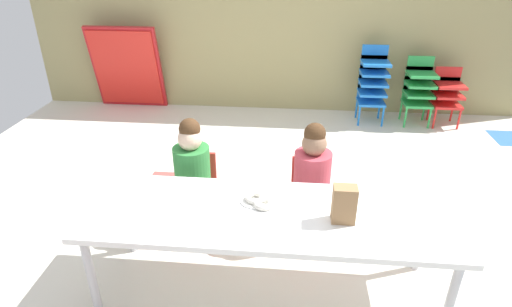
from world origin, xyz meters
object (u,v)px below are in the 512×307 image
(donut_powdered_on_plate, at_px, (254,198))
(donut_powdered_loose, at_px, (264,204))
(craft_table, at_px, (269,219))
(kid_chair_blue_stack, at_px, (373,81))
(paper_bag_brown, at_px, (344,204))
(paper_plate_near_edge, at_px, (254,200))
(kid_chair_red_stack, at_px, (447,93))
(folded_activity_table, at_px, (127,68))
(seated_child_middle_seat, at_px, (312,172))
(kid_chair_green_stack, at_px, (419,87))
(seated_child_near_camera, at_px, (192,167))

(donut_powdered_on_plate, bearing_deg, donut_powdered_loose, -40.55)
(craft_table, bearing_deg, donut_powdered_on_plate, 131.70)
(kid_chair_blue_stack, bearing_deg, paper_bag_brown, -101.83)
(paper_plate_near_edge, bearing_deg, craft_table, -48.30)
(kid_chair_red_stack, xyz_separation_m, folded_activity_table, (-3.98, 0.18, 0.14))
(seated_child_middle_seat, distance_m, folded_activity_table, 3.45)
(kid_chair_green_stack, bearing_deg, craft_table, -118.28)
(kid_chair_green_stack, relative_size, folded_activity_table, 0.74)
(kid_chair_red_stack, xyz_separation_m, paper_bag_brown, (-1.51, -3.00, 0.32))
(kid_chair_blue_stack, xyz_separation_m, paper_plate_near_edge, (-1.14, -2.85, 0.09))
(kid_chair_red_stack, relative_size, paper_plate_near_edge, 3.78)
(seated_child_middle_seat, xyz_separation_m, kid_chair_red_stack, (1.66, 2.37, -0.16))
(donut_powdered_on_plate, bearing_deg, folded_activity_table, 122.87)
(kid_chair_blue_stack, xyz_separation_m, kid_chair_red_stack, (0.88, -0.00, -0.12))
(donut_powdered_on_plate, bearing_deg, craft_table, -48.30)
(kid_chair_red_stack, distance_m, donut_powdered_loose, 3.51)
(craft_table, xyz_separation_m, paper_bag_brown, (0.42, -0.04, 0.16))
(seated_child_middle_seat, height_order, kid_chair_red_stack, seated_child_middle_seat)
(kid_chair_green_stack, distance_m, paper_bag_brown, 3.23)
(paper_plate_near_edge, bearing_deg, folded_activity_table, 122.87)
(kid_chair_green_stack, bearing_deg, donut_powdered_loose, -119.25)
(kid_chair_green_stack, relative_size, kid_chair_red_stack, 1.18)
(kid_chair_blue_stack, distance_m, paper_plate_near_edge, 3.07)
(kid_chair_green_stack, distance_m, folded_activity_table, 3.65)
(kid_chair_blue_stack, height_order, donut_powdered_loose, kid_chair_blue_stack)
(kid_chair_blue_stack, height_order, kid_chair_green_stack, kid_chair_blue_stack)
(paper_bag_brown, relative_size, paper_plate_near_edge, 1.22)
(seated_child_near_camera, bearing_deg, seated_child_middle_seat, -0.00)
(kid_chair_green_stack, relative_size, paper_plate_near_edge, 4.44)
(seated_child_near_camera, bearing_deg, paper_plate_near_edge, -43.77)
(paper_bag_brown, xyz_separation_m, donut_powdered_loose, (-0.45, 0.10, -0.09))
(seated_child_middle_seat, distance_m, donut_powdered_loose, 0.61)
(donut_powdered_loose, bearing_deg, paper_plate_near_edge, 139.45)
(seated_child_middle_seat, bearing_deg, kid_chair_green_stack, 60.89)
(kid_chair_blue_stack, bearing_deg, kid_chair_green_stack, -0.03)
(craft_table, xyz_separation_m, donut_powdered_on_plate, (-0.10, 0.11, 0.07))
(seated_child_middle_seat, xyz_separation_m, kid_chair_green_stack, (1.32, 2.37, -0.10))
(craft_table, xyz_separation_m, kid_chair_green_stack, (1.59, 2.95, -0.10))
(kid_chair_green_stack, bearing_deg, donut_powdered_on_plate, -120.61)
(seated_child_near_camera, xyz_separation_m, donut_powdered_loose, (0.56, -0.53, 0.07))
(kid_chair_green_stack, height_order, paper_plate_near_edge, kid_chair_green_stack)
(seated_child_near_camera, relative_size, kid_chair_red_stack, 1.35)
(kid_chair_green_stack, distance_m, donut_powdered_loose, 3.33)
(seated_child_near_camera, xyz_separation_m, kid_chair_green_stack, (2.18, 2.37, -0.10))
(seated_child_middle_seat, xyz_separation_m, donut_powdered_on_plate, (-0.36, -0.47, 0.07))
(kid_chair_blue_stack, distance_m, donut_powdered_on_plate, 3.07)
(seated_child_near_camera, height_order, kid_chair_blue_stack, seated_child_near_camera)
(paper_bag_brown, relative_size, donut_powdered_on_plate, 1.82)
(kid_chair_green_stack, bearing_deg, seated_child_near_camera, -132.55)
(craft_table, xyz_separation_m, seated_child_near_camera, (-0.59, 0.58, -0.00))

